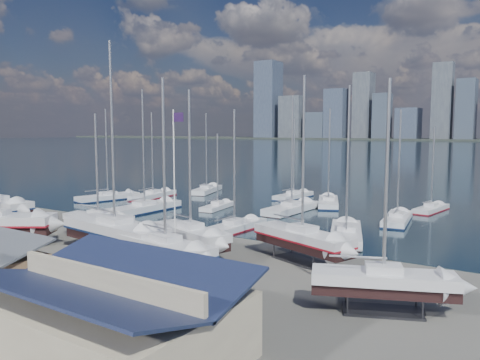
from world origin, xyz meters
The scene contains 24 objects.
ground centered at (0.00, -10.00, 0.00)m, with size 1400.00×1400.00×0.00m, color #605E59.
shed_blue centered at (16.00, -26.00, 2.42)m, with size 13.65×9.45×4.71m.
sailboat_cradle_2 centered at (-6.06, -8.05, 1.94)m, with size 8.28×3.44×13.33m.
sailboat_cradle_3 centered at (1.28, -12.26, 2.25)m, with size 12.52×4.89×19.42m.
sailboat_cradle_4 centered at (7.22, -8.58, 2.03)m, with size 9.57×5.24×15.13m.
sailboat_cradle_5 centered at (8.90, -13.80, 2.05)m, with size 9.95×4.25×15.60m.
sailboat_cradle_6 centered at (16.61, -4.67, 2.08)m, with size 10.38×6.04×16.18m.
sailboat_cradle_7 centered at (25.96, -12.35, 2.01)m, with size 9.18×5.75×14.65m.
sailboat_moored_0 centered at (-26.47, 10.93, 0.31)m, with size 5.26×10.96×15.80m.
sailboat_moored_1 centered at (-21.89, 16.81, 0.31)m, with size 4.19×10.51×15.27m.
sailboat_moored_2 centered at (-18.55, 27.53, 0.32)m, with size 5.86×10.59×15.41m.
sailboat_moored_3 centered at (-13.22, 6.09, 0.31)m, with size 3.46×12.08×18.03m.
sailboat_moored_4 centered at (-6.03, 13.85, 0.33)m, with size 3.40×7.93×11.60m.
sailboat_moored_5 centered at (-1.53, 29.58, 0.31)m, with size 3.31×9.62×14.14m.
sailboat_moored_6 centered at (4.61, 2.49, 0.31)m, with size 3.04×9.82×14.55m.
sailboat_moored_7 centered at (4.33, 17.39, 0.32)m, with size 3.66×11.47×17.13m.
sailboat_moored_8 centered at (6.35, 25.84, 0.31)m, with size 6.72×10.75×15.59m.
sailboat_moored_9 centered at (16.71, 5.86, 0.32)m, with size 6.82×11.61×16.94m.
sailboat_moored_10 centered at (18.91, 17.80, 0.31)m, with size 4.10×10.15×14.74m.
sailboat_moored_11 centered at (20.80, 28.63, 0.31)m, with size 3.60×8.70×12.62m.
car_b centered at (-2.30, -20.33, 0.73)m, with size 1.54×4.41×1.45m, color gray.
car_c centered at (5.08, -21.17, 0.74)m, with size 2.46×5.34×1.48m, color gray.
car_d centered at (5.55, -19.60, 0.66)m, with size 1.86×4.57×1.33m, color gray.
flagpole centered at (7.02, -10.38, 7.76)m, with size 1.17×0.12×13.32m.
Camera 1 is at (34.14, -41.27, 11.47)m, focal length 35.00 mm.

